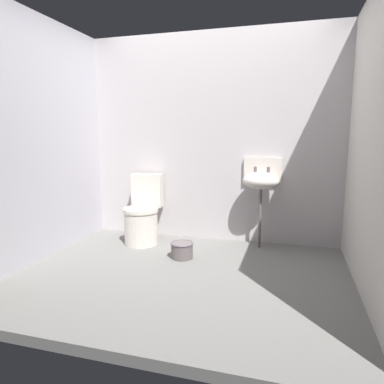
# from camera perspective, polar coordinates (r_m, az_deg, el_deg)

# --- Properties ---
(ground_plane) EXTENTS (3.36, 2.56, 0.08)m
(ground_plane) POSITION_cam_1_polar(r_m,az_deg,el_deg) (3.34, -1.32, -13.38)
(ground_plane) COLOR slate
(wall_back) EXTENTS (3.36, 0.10, 2.41)m
(wall_back) POSITION_cam_1_polar(r_m,az_deg,el_deg) (4.17, 3.32, 8.72)
(wall_back) COLOR beige
(wall_back) RESTS_ON ground
(wall_left) EXTENTS (0.10, 2.36, 2.41)m
(wall_left) POSITION_cam_1_polar(r_m,az_deg,el_deg) (3.91, -23.11, 7.94)
(wall_left) COLOR #BCB9C3
(wall_left) RESTS_ON ground
(wall_right) EXTENTS (0.10, 2.36, 2.41)m
(wall_right) POSITION_cam_1_polar(r_m,az_deg,el_deg) (3.10, 27.63, 7.43)
(wall_right) COLOR beige
(wall_right) RESTS_ON ground
(toilet_near_wall) EXTENTS (0.46, 0.64, 0.78)m
(toilet_near_wall) POSITION_cam_1_polar(r_m,az_deg,el_deg) (4.13, -8.00, -3.72)
(toilet_near_wall) COLOR silver
(toilet_near_wall) RESTS_ON ground
(sink) EXTENTS (0.42, 0.35, 0.99)m
(sink) POSITION_cam_1_polar(r_m,az_deg,el_deg) (3.90, 11.24, 1.89)
(sink) COLOR #655B5C
(sink) RESTS_ON ground
(bucket) EXTENTS (0.24, 0.24, 0.16)m
(bucket) POSITION_cam_1_polar(r_m,az_deg,el_deg) (3.62, -1.65, -9.41)
(bucket) COLOR #655B5C
(bucket) RESTS_ON ground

